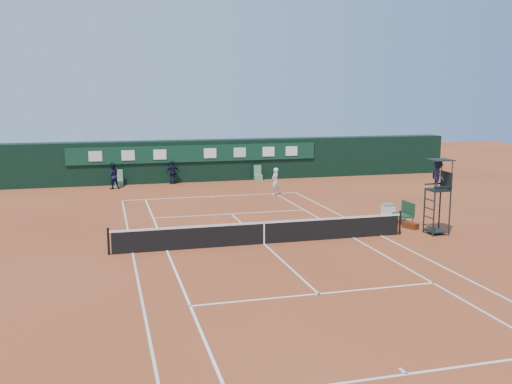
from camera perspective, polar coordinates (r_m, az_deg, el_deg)
ground at (r=24.35m, az=0.80°, el=-5.22°), size 90.00×90.00×0.00m
court_lines at (r=24.35m, az=0.80°, el=-5.20°), size 11.05×23.85×0.01m
tennis_net at (r=24.22m, az=0.81°, el=-4.05°), size 12.90×0.10×1.10m
back_wall at (r=42.14m, az=-6.15°, el=3.16°), size 40.00×1.65×3.00m
linesman_chair_left at (r=40.57m, az=-13.54°, el=1.00°), size 0.55×0.50×1.15m
linesman_chair_right at (r=42.00m, az=0.22°, el=1.56°), size 0.55×0.50×1.15m
umpire_chair at (r=26.87m, az=17.77°, el=1.09°), size 0.96×0.95×3.42m
player_bench at (r=28.88m, az=14.70°, el=-1.95°), size 0.56×1.20×1.10m
tennis_bag at (r=28.05m, az=15.19°, el=-3.26°), size 0.59×0.84×0.29m
cooler at (r=30.55m, az=13.07°, el=-1.77°), size 0.57×0.57×0.65m
tennis_ball at (r=29.44m, az=-4.04°, el=-2.55°), size 0.06×0.06×0.06m
player at (r=35.95m, az=1.92°, el=1.06°), size 0.75×0.74×1.74m
ball_kid_left at (r=39.49m, az=-14.14°, el=1.57°), size 0.99×0.85×1.77m
ball_kid_right at (r=40.83m, az=-8.32°, el=1.95°), size 1.04×0.60×1.66m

